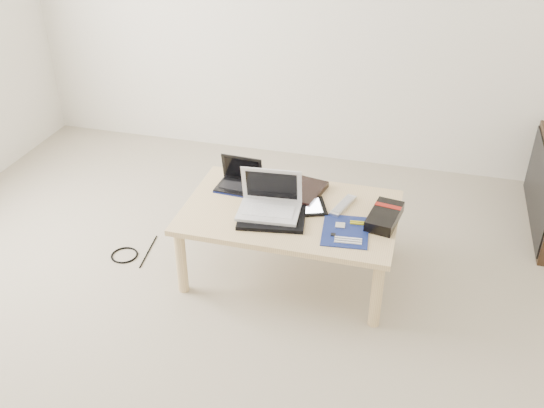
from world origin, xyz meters
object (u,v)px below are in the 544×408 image
(netbook, at_px, (240,181))
(gpu_box, at_px, (384,217))
(coffee_table, at_px, (290,218))
(white_laptop, at_px, (270,202))

(netbook, xyz_separation_m, gpu_box, (0.81, -0.14, -0.01))
(coffee_table, height_order, white_laptop, white_laptop)
(coffee_table, xyz_separation_m, white_laptop, (-0.09, -0.06, 0.11))
(gpu_box, bearing_deg, netbook, 170.02)
(coffee_table, xyz_separation_m, netbook, (-0.33, 0.16, 0.08))
(coffee_table, relative_size, gpu_box, 3.83)
(gpu_box, bearing_deg, coffee_table, -178.03)
(netbook, relative_size, gpu_box, 0.84)
(coffee_table, bearing_deg, gpu_box, 1.97)
(gpu_box, bearing_deg, white_laptop, -172.39)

